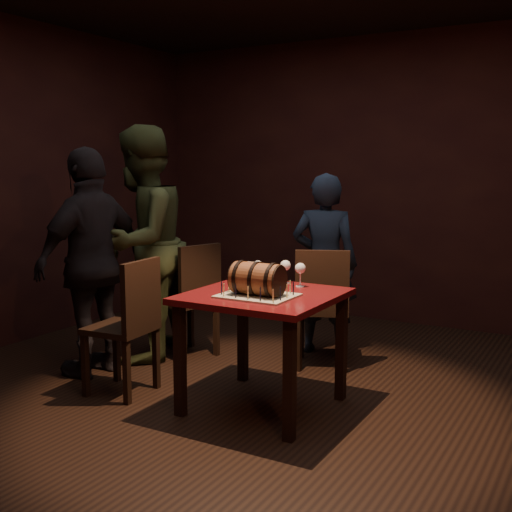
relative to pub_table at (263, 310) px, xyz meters
name	(u,v)px	position (x,y,z in m)	size (l,w,h in m)	color
room_shell	(258,189)	(-0.12, 0.15, 0.76)	(5.04, 5.04, 2.80)	black
pub_table	(263,310)	(0.00, 0.00, 0.00)	(0.90, 0.90, 0.75)	#530D12
cake_board	(257,296)	(0.02, -0.12, 0.12)	(0.45, 0.35, 0.01)	#ACA38B
barrel_cake	(257,279)	(0.02, -0.12, 0.22)	(0.37, 0.22, 0.22)	brown
birthday_candles	(257,288)	(0.02, -0.12, 0.16)	(0.40, 0.30, 0.09)	#ECDB8D
wine_glass_left	(258,267)	(-0.18, 0.25, 0.23)	(0.07, 0.07, 0.16)	silver
wine_glass_mid	(285,266)	(-0.03, 0.36, 0.23)	(0.07, 0.07, 0.16)	silver
wine_glass_right	(300,269)	(0.11, 0.30, 0.23)	(0.07, 0.07, 0.16)	silver
pint_of_ale	(254,276)	(-0.16, 0.16, 0.18)	(0.07, 0.07, 0.15)	silver
menu_card	(247,272)	(-0.30, 0.31, 0.17)	(0.10, 0.05, 0.13)	white
chair_back	(322,302)	(0.00, 0.91, -0.12)	(0.53, 0.53, 0.93)	black
chair_left_rear	(193,294)	(-1.02, 0.66, -0.12)	(0.50, 0.50, 0.93)	black
chair_left_front	(130,319)	(-0.90, -0.24, -0.12)	(0.43, 0.43, 0.93)	black
person_back	(325,264)	(-0.15, 1.31, 0.10)	(0.54, 0.36, 1.49)	#1C2638
person_left_rear	(141,244)	(-1.36, 0.45, 0.29)	(0.90, 0.70, 1.86)	#3A4020
person_left_front	(93,262)	(-1.42, -0.03, 0.20)	(0.99, 0.41, 1.68)	black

